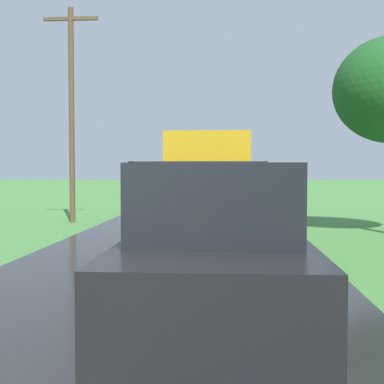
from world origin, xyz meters
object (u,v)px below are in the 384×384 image
object	(u,v)px
banana_truck_near	(207,189)
banana_truck_far	(210,181)
utility_pole_roadside	(72,108)
following_car	(216,256)

from	to	relation	value
banana_truck_near	banana_truck_far	world-z (taller)	same
banana_truck_far	utility_pole_roadside	distance (m)	6.39
banana_truck_near	utility_pole_roadside	bearing A→B (deg)	128.58
banana_truck_near	banana_truck_far	distance (m)	9.48
banana_truck_far	following_car	bearing A→B (deg)	-87.85
banana_truck_near	banana_truck_far	bearing A→B (deg)	91.50
following_car	utility_pole_roadside	bearing A→B (deg)	112.24
banana_truck_near	following_car	xyz separation A→B (m)	(0.37, -7.13, -0.42)
following_car	banana_truck_near	bearing A→B (deg)	93.00
banana_truck_near	following_car	size ratio (longest dim) A/B	1.42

